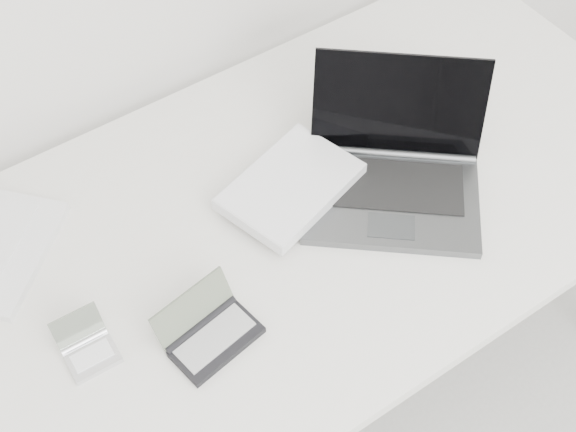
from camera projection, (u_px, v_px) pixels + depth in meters
desk at (289, 229)px, 1.53m from camera, size 1.60×0.80×0.73m
laptop_large at (356, 178)px, 1.50m from camera, size 0.53×0.43×0.21m
pda_silver at (88, 349)px, 1.30m from camera, size 0.08×0.09×0.06m
palmtop_charcoal at (210, 333)px, 1.32m from camera, size 0.17×0.14×0.08m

